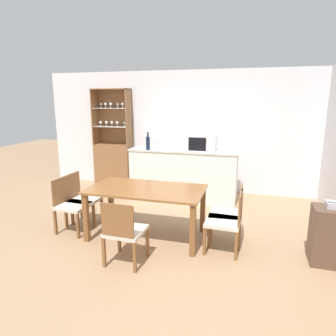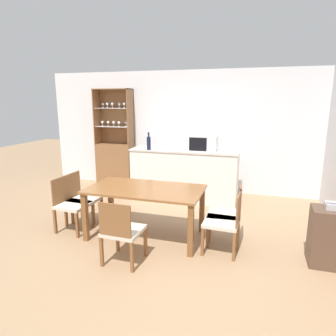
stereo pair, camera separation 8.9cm
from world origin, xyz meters
name	(u,v)px [view 2 (the right image)]	position (x,y,z in m)	size (l,w,h in m)	color
ground_plane	(155,240)	(0.00, 0.00, 0.00)	(18.00, 18.00, 0.00)	#A37F5B
wall_back	(195,132)	(0.00, 2.63, 1.27)	(6.80, 0.06, 2.55)	silver
kitchen_counter	(184,174)	(-0.04, 1.90, 0.50)	(2.09, 0.63, 1.00)	white
display_cabinet	(115,158)	(-1.81, 2.43, 0.64)	(0.84, 0.36, 2.18)	brown
dining_table	(145,195)	(-0.17, 0.09, 0.62)	(1.62, 0.88, 0.72)	brown
dining_chair_side_right_near	(225,222)	(0.98, -0.04, 0.42)	(0.46, 0.46, 0.81)	beige
dining_chair_side_left_far	(81,199)	(-1.31, 0.23, 0.42)	(0.47, 0.47, 0.81)	beige
dining_chair_side_left_near	(71,204)	(-1.31, -0.04, 0.42)	(0.46, 0.46, 0.81)	beige
dining_chair_head_near	(122,231)	(-0.17, -0.68, 0.42)	(0.45, 0.45, 0.81)	beige
dining_chair_side_right_far	(227,214)	(0.98, 0.23, 0.42)	(0.46, 0.46, 0.81)	beige
microwave	(203,143)	(0.33, 1.87, 1.14)	(0.51, 0.36, 0.28)	silver
wine_bottle	(149,143)	(-0.69, 1.66, 1.14)	(0.08, 0.08, 0.34)	#141E38
side_cabinet	(336,238)	(2.27, 0.00, 0.35)	(0.57, 0.36, 0.70)	brown
telephone	(334,206)	(2.21, 0.01, 0.74)	(0.19, 0.16, 0.11)	#B7B7BC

